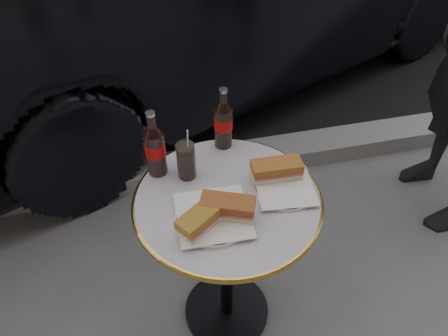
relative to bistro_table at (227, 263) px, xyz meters
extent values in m
plane|color=slate|center=(0.00, 0.00, -0.37)|extent=(80.00, 80.00, 0.00)
cube|color=gray|center=(0.00, 0.90, -0.32)|extent=(40.00, 0.20, 0.12)
cylinder|color=white|center=(-0.06, -0.07, 0.37)|extent=(0.28, 0.28, 0.01)
cylinder|color=white|center=(0.19, -0.01, 0.37)|extent=(0.25, 0.25, 0.01)
cube|color=#A27129|center=(-0.10, -0.10, 0.41)|extent=(0.18, 0.16, 0.06)
cube|color=#954E25|center=(-0.02, -0.08, 0.41)|extent=(0.18, 0.14, 0.06)
cube|color=#A25E29|center=(0.18, 0.05, 0.41)|extent=(0.17, 0.09, 0.06)
cylinder|color=black|center=(-0.11, 0.13, 0.43)|extent=(0.08, 0.08, 0.13)
camera|label=1|loc=(-0.23, -0.94, 1.41)|focal=35.00mm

